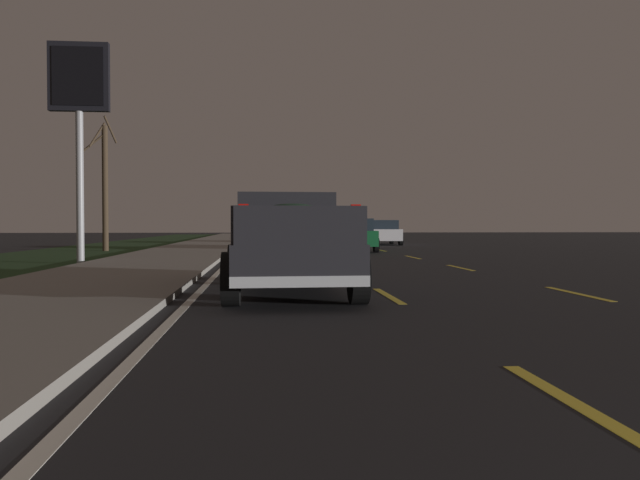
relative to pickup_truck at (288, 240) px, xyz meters
The scene contains 9 objects.
ground 15.88m from the pickup_truck, 12.77° to the right, with size 144.00×144.00×0.00m, color black.
sidewalk_shoulder 15.98m from the pickup_truck, 14.33° to the left, with size 108.00×4.00×0.12m, color gray.
grass_verge 17.88m from the pickup_truck, 30.07° to the left, with size 108.00×6.00×0.01m, color #1E3819.
lane_markings 18.93m from the pickup_truck, ahead, with size 108.00×7.04×0.01m.
pickup_truck is the anchor object (origin of this frame).
sedan_green 18.16m from the pickup_truck, 11.82° to the right, with size 4.42×2.05×1.54m.
sedan_white 28.13m from the pickup_truck, 14.30° to the right, with size 4.43×2.07×1.54m.
gas_price_sign 11.94m from the pickup_truck, 34.84° to the left, with size 0.27×1.90×7.10m.
bare_tree_far 20.75m from the pickup_truck, 22.92° to the left, with size 1.23×1.49×6.47m.
Camera 1 is at (-0.00, 3.92, 1.26)m, focal length 35.00 mm.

